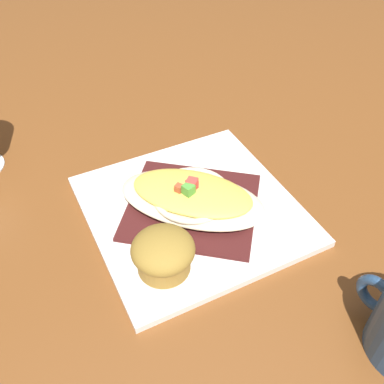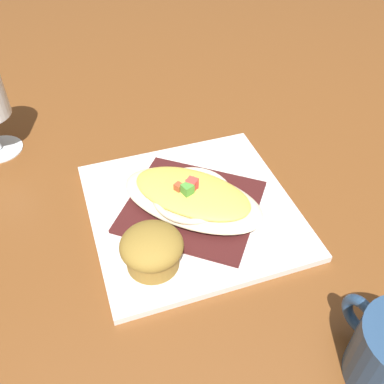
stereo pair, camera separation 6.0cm
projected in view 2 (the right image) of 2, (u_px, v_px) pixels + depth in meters
name	position (u px, v px, depth m)	size (l,w,h in m)	color
ground_plane	(192.00, 213.00, 0.63)	(2.60, 2.60, 0.00)	brown
square_plate	(192.00, 210.00, 0.62)	(0.28, 0.28, 0.01)	white
folded_napkin	(192.00, 206.00, 0.62)	(0.18, 0.16, 0.01)	#431817
gratin_dish	(192.00, 196.00, 0.61)	(0.21, 0.23, 0.05)	beige
muffin	(152.00, 249.00, 0.53)	(0.08, 0.08, 0.05)	olive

